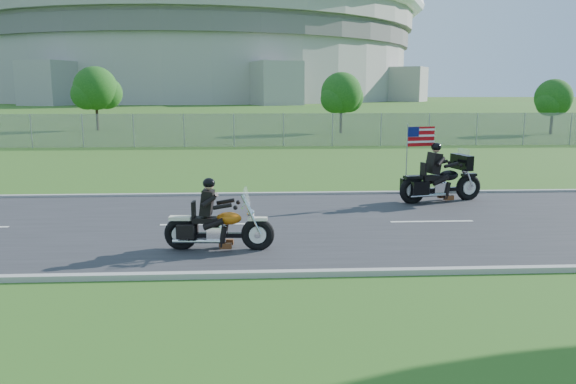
{
  "coord_description": "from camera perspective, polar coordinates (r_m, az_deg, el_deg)",
  "views": [
    {
      "loc": [
        -0.57,
        -14.16,
        3.5
      ],
      "look_at": [
        0.2,
        0.0,
        0.87
      ],
      "focal_mm": 35.0,
      "sensor_mm": 36.0,
      "label": 1
    }
  ],
  "objects": [
    {
      "name": "curb_south",
      "position": [
        10.7,
        0.11,
        -8.31
      ],
      "size": [
        120.0,
        0.18,
        0.12
      ],
      "primitive_type": "cube",
      "color": "#9E9B93",
      "rests_on": "ground"
    },
    {
      "name": "motorcycle_lead",
      "position": [
        12.29,
        -7.2,
        -3.64
      ],
      "size": [
        2.42,
        0.68,
        1.63
      ],
      "rotation": [
        0.0,
        0.0,
        -0.07
      ],
      "color": "black",
      "rests_on": "ground"
    },
    {
      "name": "motorcycle_follow",
      "position": [
        17.95,
        15.26,
        0.96
      ],
      "size": [
        2.78,
        1.2,
        2.34
      ],
      "rotation": [
        0.0,
        0.0,
        0.23
      ],
      "color": "black",
      "rests_on": "ground"
    },
    {
      "name": "ground",
      "position": [
        14.6,
        -0.78,
        -3.37
      ],
      "size": [
        420.0,
        420.0,
        0.0
      ],
      "primitive_type": "plane",
      "color": "#365219",
      "rests_on": "ground"
    },
    {
      "name": "tree_fence_mid",
      "position": [
        50.03,
        -18.9,
        9.73
      ],
      "size": [
        3.96,
        3.69,
        5.3
      ],
      "color": "#382316",
      "rests_on": "ground"
    },
    {
      "name": "tree_fence_far",
      "position": [
        47.88,
        25.37,
        8.48
      ],
      "size": [
        3.08,
        2.87,
        4.2
      ],
      "color": "#382316",
      "rests_on": "ground"
    },
    {
      "name": "tree_fence_near",
      "position": [
        44.7,
        5.49,
        9.78
      ],
      "size": [
        3.52,
        3.28,
        4.75
      ],
      "color": "#382316",
      "rests_on": "ground"
    },
    {
      "name": "fence",
      "position": [
        34.54,
        -10.53,
        6.18
      ],
      "size": [
        60.0,
        0.03,
        2.0
      ],
      "primitive_type": "cube",
      "color": "gray",
      "rests_on": "ground"
    },
    {
      "name": "road",
      "position": [
        14.6,
        -0.78,
        -3.3
      ],
      "size": [
        120.0,
        8.0,
        0.04
      ],
      "primitive_type": "cube",
      "color": "#28282B",
      "rests_on": "ground"
    },
    {
      "name": "curb_north",
      "position": [
        18.55,
        -1.29,
        -0.22
      ],
      "size": [
        120.0,
        0.18,
        0.12
      ],
      "primitive_type": "cube",
      "color": "#9E9B93",
      "rests_on": "ground"
    },
    {
      "name": "stadium",
      "position": [
        185.58,
        -9.39,
        14.11
      ],
      "size": [
        140.4,
        140.4,
        29.2
      ],
      "color": "#A3A099",
      "rests_on": "ground"
    }
  ]
}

